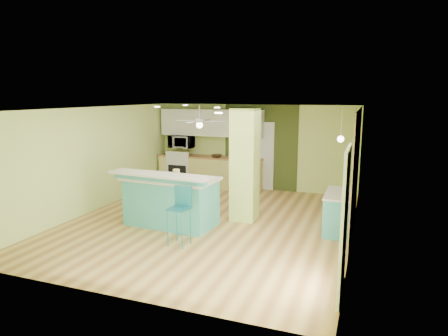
{
  "coord_description": "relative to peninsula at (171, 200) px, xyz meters",
  "views": [
    {
      "loc": [
        3.24,
        -7.82,
        2.8
      ],
      "look_at": [
        0.19,
        0.4,
        1.17
      ],
      "focal_mm": 32.0,
      "sensor_mm": 36.0,
      "label": 1
    }
  ],
  "objects": [
    {
      "name": "floor",
      "position": [
        0.72,
        0.43,
        -0.56
      ],
      "size": [
        6.0,
        7.0,
        0.01
      ],
      "primitive_type": "cube",
      "color": "olive",
      "rests_on": "ground"
    },
    {
      "name": "ceiling",
      "position": [
        0.72,
        0.43,
        1.95
      ],
      "size": [
        6.0,
        7.0,
        0.01
      ],
      "primitive_type": "cube",
      "color": "white",
      "rests_on": "wall_back"
    },
    {
      "name": "wall_back",
      "position": [
        0.72,
        3.93,
        0.69
      ],
      "size": [
        6.0,
        0.01,
        2.5
      ],
      "primitive_type": "cube",
      "color": "#C9DF77",
      "rests_on": "floor"
    },
    {
      "name": "wall_front",
      "position": [
        0.72,
        -3.08,
        0.69
      ],
      "size": [
        6.0,
        0.01,
        2.5
      ],
      "primitive_type": "cube",
      "color": "#C9DF77",
      "rests_on": "floor"
    },
    {
      "name": "wall_left",
      "position": [
        -2.28,
        0.43,
        0.69
      ],
      "size": [
        0.01,
        7.0,
        2.5
      ],
      "primitive_type": "cube",
      "color": "#C9DF77",
      "rests_on": "floor"
    },
    {
      "name": "wall_right",
      "position": [
        3.73,
        0.43,
        0.69
      ],
      "size": [
        0.01,
        7.0,
        2.5
      ],
      "primitive_type": "cube",
      "color": "#C9DF77",
      "rests_on": "floor"
    },
    {
      "name": "wood_panel",
      "position": [
        3.71,
        1.03,
        0.69
      ],
      "size": [
        0.02,
        3.4,
        2.5
      ],
      "primitive_type": "cube",
      "color": "#816449",
      "rests_on": "floor"
    },
    {
      "name": "olive_accent",
      "position": [
        0.92,
        3.92,
        0.69
      ],
      "size": [
        2.2,
        0.02,
        2.5
      ],
      "primitive_type": "cube",
      "color": "#39451B",
      "rests_on": "floor"
    },
    {
      "name": "interior_door",
      "position": [
        0.92,
        3.89,
        0.44
      ],
      "size": [
        0.82,
        0.05,
        2.0
      ],
      "primitive_type": "cube",
      "color": "silver",
      "rests_on": "floor"
    },
    {
      "name": "french_door",
      "position": [
        3.69,
        -1.87,
        0.49
      ],
      "size": [
        0.04,
        1.08,
        2.1
      ],
      "primitive_type": "cube",
      "color": "white",
      "rests_on": "floor"
    },
    {
      "name": "column",
      "position": [
        1.37,
        0.93,
        0.69
      ],
      "size": [
        0.55,
        0.55,
        2.5
      ],
      "primitive_type": "cube",
      "color": "#BCD864",
      "rests_on": "floor"
    },
    {
      "name": "kitchen_run",
      "position": [
        -0.58,
        3.63,
        -0.09
      ],
      "size": [
        3.25,
        0.63,
        0.94
      ],
      "color": "#CCC26B",
      "rests_on": "floor"
    },
    {
      "name": "stove",
      "position": [
        -1.53,
        3.62,
        -0.1
      ],
      "size": [
        0.76,
        0.66,
        1.08
      ],
      "color": "silver",
      "rests_on": "floor"
    },
    {
      "name": "upper_cabinets",
      "position": [
        -0.58,
        3.75,
        1.39
      ],
      "size": [
        3.2,
        0.34,
        0.8
      ],
      "primitive_type": "cube",
      "color": "white",
      "rests_on": "wall_back"
    },
    {
      "name": "microwave",
      "position": [
        -1.53,
        3.63,
        0.79
      ],
      "size": [
        0.7,
        0.48,
        0.39
      ],
      "primitive_type": "imported",
      "color": "white",
      "rests_on": "wall_back"
    },
    {
      "name": "ceiling_fan",
      "position": [
        -0.38,
        2.43,
        1.52
      ],
      "size": [
        1.41,
        1.41,
        0.61
      ],
      "color": "silver",
      "rests_on": "ceiling"
    },
    {
      "name": "pendant_lamp",
      "position": [
        3.37,
        1.18,
        1.33
      ],
      "size": [
        0.14,
        0.14,
        0.69
      ],
      "color": "silver",
      "rests_on": "ceiling"
    },
    {
      "name": "wall_decor",
      "position": [
        3.69,
        1.23,
        0.99
      ],
      "size": [
        0.03,
        0.9,
        0.7
      ],
      "primitive_type": "cube",
      "color": "brown",
      "rests_on": "wood_panel"
    },
    {
      "name": "peninsula",
      "position": [
        0.0,
        0.0,
        0.0
      ],
      "size": [
        2.28,
        1.34,
        1.21
      ],
      "rotation": [
        0.0,
        0.0,
        -0.07
      ],
      "color": "teal",
      "rests_on": "floor"
    },
    {
      "name": "bar_stool",
      "position": [
        0.71,
        -0.94,
        0.18
      ],
      "size": [
        0.4,
        0.4,
        1.11
      ],
      "rotation": [
        0.0,
        0.0,
        -0.09
      ],
      "color": "#1C7381",
      "rests_on": "floor"
    },
    {
      "name": "side_counter",
      "position": [
        3.42,
        0.85,
        -0.15
      ],
      "size": [
        0.54,
        1.26,
        0.81
      ],
      "color": "teal",
      "rests_on": "floor"
    },
    {
      "name": "fruit_bowl",
      "position": [
        -0.33,
        3.55,
        0.42
      ],
      "size": [
        0.32,
        0.32,
        0.08
      ],
      "primitive_type": "imported",
      "rotation": [
        0.0,
        0.0,
        -0.02
      ],
      "color": "#392817",
      "rests_on": "kitchen_run"
    },
    {
      "name": "canister",
      "position": [
        0.11,
        0.08,
        0.58
      ],
      "size": [
        0.15,
        0.15,
        0.17
      ],
      "primitive_type": "cylinder",
      "color": "gold",
      "rests_on": "peninsula"
    }
  ]
}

